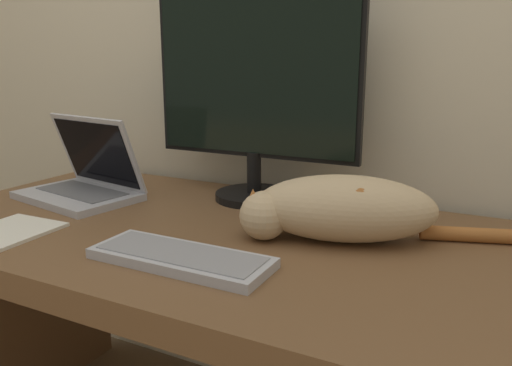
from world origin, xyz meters
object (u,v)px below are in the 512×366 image
object	(u,v)px
external_keyboard	(181,258)
cat	(339,207)
monitor	(254,89)
laptop	(84,182)

from	to	relation	value
external_keyboard	cat	size ratio (longest dim) A/B	0.66
monitor	laptop	xyz separation A→B (m)	(-0.44, -0.21, -0.26)
monitor	laptop	world-z (taller)	monitor
monitor	external_keyboard	world-z (taller)	monitor
cat	external_keyboard	bearing A→B (deg)	-149.32
laptop	cat	bearing A→B (deg)	9.63
monitor	cat	distance (m)	0.45
laptop	external_keyboard	xyz separation A→B (m)	(0.52, -0.27, -0.04)
cat	laptop	bearing A→B (deg)	161.63
monitor	cat	size ratio (longest dim) A/B	1.09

